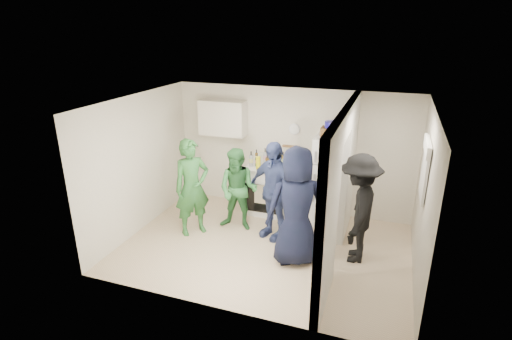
% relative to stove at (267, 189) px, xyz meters
% --- Properties ---
extents(floor, '(4.80, 4.80, 0.00)m').
position_rel_stove_xyz_m(floor, '(0.40, -1.37, -0.49)').
color(floor, beige).
rests_on(floor, ground).
extents(wall_back, '(4.80, 0.00, 4.80)m').
position_rel_stove_xyz_m(wall_back, '(0.40, 0.33, 0.76)').
color(wall_back, silver).
rests_on(wall_back, floor).
extents(wall_front, '(4.80, 0.00, 4.80)m').
position_rel_stove_xyz_m(wall_front, '(0.40, -3.07, 0.76)').
color(wall_front, silver).
rests_on(wall_front, floor).
extents(wall_left, '(0.00, 3.40, 3.40)m').
position_rel_stove_xyz_m(wall_left, '(-2.00, -1.37, 0.76)').
color(wall_left, silver).
rests_on(wall_left, floor).
extents(wall_right, '(0.00, 3.40, 3.40)m').
position_rel_stove_xyz_m(wall_right, '(2.80, -1.37, 0.76)').
color(wall_right, silver).
rests_on(wall_right, floor).
extents(ceiling, '(4.80, 4.80, 0.00)m').
position_rel_stove_xyz_m(ceiling, '(0.40, -1.37, 2.01)').
color(ceiling, white).
rests_on(ceiling, wall_back).
extents(partition_pier_back, '(0.12, 1.20, 2.50)m').
position_rel_stove_xyz_m(partition_pier_back, '(1.60, -0.27, 0.76)').
color(partition_pier_back, silver).
rests_on(partition_pier_back, floor).
extents(partition_pier_front, '(0.12, 1.20, 2.50)m').
position_rel_stove_xyz_m(partition_pier_front, '(1.60, -2.47, 0.76)').
color(partition_pier_front, silver).
rests_on(partition_pier_front, floor).
extents(partition_header, '(0.12, 1.00, 0.40)m').
position_rel_stove_xyz_m(partition_header, '(1.60, -1.37, 1.81)').
color(partition_header, silver).
rests_on(partition_header, partition_pier_back).
extents(stove, '(0.83, 0.69, 0.98)m').
position_rel_stove_xyz_m(stove, '(0.00, 0.00, 0.00)').
color(stove, white).
rests_on(stove, floor).
extents(upper_cabinet, '(0.95, 0.34, 0.70)m').
position_rel_stove_xyz_m(upper_cabinet, '(-1.00, 0.15, 1.36)').
color(upper_cabinet, silver).
rests_on(upper_cabinet, wall_back).
extents(fridge, '(0.71, 0.69, 1.71)m').
position_rel_stove_xyz_m(fridge, '(1.30, -0.03, 0.36)').
color(fridge, white).
rests_on(fridge, floor).
extents(wicker_basket, '(0.35, 0.25, 0.15)m').
position_rel_stove_xyz_m(wicker_basket, '(1.20, 0.02, 1.30)').
color(wicker_basket, brown).
rests_on(wicker_basket, fridge).
extents(blue_bowl, '(0.24, 0.24, 0.11)m').
position_rel_stove_xyz_m(blue_bowl, '(1.20, 0.02, 1.43)').
color(blue_bowl, '#1A1591').
rests_on(blue_bowl, wicker_basket).
extents(yellow_cup_stack_top, '(0.09, 0.09, 0.25)m').
position_rel_stove_xyz_m(yellow_cup_stack_top, '(1.52, -0.13, 1.35)').
color(yellow_cup_stack_top, yellow).
rests_on(yellow_cup_stack_top, fridge).
extents(wall_clock, '(0.22, 0.02, 0.22)m').
position_rel_stove_xyz_m(wall_clock, '(0.45, 0.31, 1.21)').
color(wall_clock, white).
rests_on(wall_clock, wall_back).
extents(spice_shelf, '(0.35, 0.08, 0.03)m').
position_rel_stove_xyz_m(spice_shelf, '(0.40, 0.28, 0.86)').
color(spice_shelf, olive).
rests_on(spice_shelf, wall_back).
extents(nook_window, '(0.03, 0.70, 0.80)m').
position_rel_stove_xyz_m(nook_window, '(2.78, -1.17, 1.16)').
color(nook_window, black).
rests_on(nook_window, wall_right).
extents(nook_window_frame, '(0.04, 0.76, 0.86)m').
position_rel_stove_xyz_m(nook_window_frame, '(2.76, -1.17, 1.16)').
color(nook_window_frame, white).
rests_on(nook_window_frame, wall_right).
extents(nook_valance, '(0.04, 0.82, 0.18)m').
position_rel_stove_xyz_m(nook_valance, '(2.74, -1.17, 1.51)').
color(nook_valance, white).
rests_on(nook_valance, wall_right).
extents(yellow_cup_stack_stove, '(0.09, 0.09, 0.25)m').
position_rel_stove_xyz_m(yellow_cup_stack_stove, '(-0.12, -0.22, 0.62)').
color(yellow_cup_stack_stove, yellow).
rests_on(yellow_cup_stack_stove, stove).
extents(red_cup, '(0.09, 0.09, 0.12)m').
position_rel_stove_xyz_m(red_cup, '(0.22, -0.20, 0.55)').
color(red_cup, '#A81D0B').
rests_on(red_cup, stove).
extents(person_green_left, '(0.75, 0.77, 1.78)m').
position_rel_stove_xyz_m(person_green_left, '(-1.00, -1.27, 0.40)').
color(person_green_left, '#2A6A36').
rests_on(person_green_left, floor).
extents(person_green_center, '(0.78, 0.61, 1.55)m').
position_rel_stove_xyz_m(person_green_center, '(-0.29, -0.86, 0.28)').
color(person_green_center, '#337540').
rests_on(person_green_center, floor).
extents(person_denim, '(1.13, 0.83, 1.78)m').
position_rel_stove_xyz_m(person_denim, '(0.40, -0.94, 0.40)').
color(person_denim, navy).
rests_on(person_denim, floor).
extents(person_navy, '(1.12, 0.98, 1.93)m').
position_rel_stove_xyz_m(person_navy, '(0.98, -1.59, 0.47)').
color(person_navy, black).
rests_on(person_navy, floor).
extents(person_nook, '(0.68, 1.16, 1.79)m').
position_rel_stove_xyz_m(person_nook, '(1.88, -1.20, 0.40)').
color(person_nook, black).
rests_on(person_nook, floor).
extents(bottle_a, '(0.06, 0.06, 0.28)m').
position_rel_stove_xyz_m(bottle_a, '(-0.27, 0.12, 0.63)').
color(bottle_a, brown).
rests_on(bottle_a, stove).
extents(bottle_b, '(0.08, 0.08, 0.24)m').
position_rel_stove_xyz_m(bottle_b, '(-0.19, -0.07, 0.61)').
color(bottle_b, '#1A5022').
rests_on(bottle_b, stove).
extents(bottle_c, '(0.07, 0.07, 0.32)m').
position_rel_stove_xyz_m(bottle_c, '(-0.10, 0.13, 0.65)').
color(bottle_c, '#B0B8BE').
rests_on(bottle_c, stove).
extents(bottle_d, '(0.08, 0.08, 0.26)m').
position_rel_stove_xyz_m(bottle_d, '(0.02, -0.07, 0.62)').
color(bottle_d, brown).
rests_on(bottle_d, stove).
extents(bottle_e, '(0.08, 0.08, 0.25)m').
position_rel_stove_xyz_m(bottle_e, '(0.12, 0.20, 0.62)').
color(bottle_e, silver).
rests_on(bottle_e, stove).
extents(bottle_f, '(0.07, 0.07, 0.31)m').
position_rel_stove_xyz_m(bottle_f, '(0.18, 0.00, 0.65)').
color(bottle_f, '#18442A').
rests_on(bottle_f, stove).
extents(bottle_g, '(0.07, 0.07, 0.28)m').
position_rel_stove_xyz_m(bottle_g, '(0.27, 0.14, 0.63)').
color(bottle_g, olive).
rests_on(bottle_g, stove).
extents(bottle_h, '(0.08, 0.08, 0.31)m').
position_rel_stove_xyz_m(bottle_h, '(-0.30, -0.12, 0.65)').
color(bottle_h, '#A3A8AF').
rests_on(bottle_h, stove).
extents(bottle_i, '(0.07, 0.07, 0.31)m').
position_rel_stove_xyz_m(bottle_i, '(0.05, 0.10, 0.64)').
color(bottle_i, '#612610').
rests_on(bottle_i, stove).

